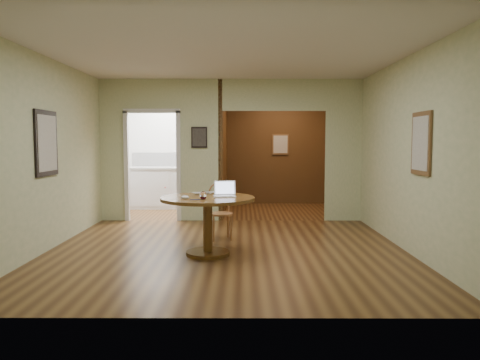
{
  "coord_description": "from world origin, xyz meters",
  "views": [
    {
      "loc": [
        0.21,
        -6.43,
        1.53
      ],
      "look_at": [
        0.19,
        -0.2,
        1.01
      ],
      "focal_mm": 35.0,
      "sensor_mm": 36.0,
      "label": 1
    }
  ],
  "objects_px": {
    "dining_table": "(208,212)",
    "open_laptop": "(225,192)",
    "chair": "(220,208)",
    "closed_laptop": "(205,193)"
  },
  "relations": [
    {
      "from": "open_laptop",
      "to": "dining_table",
      "type": "bearing_deg",
      "value": -163.95
    },
    {
      "from": "dining_table",
      "to": "open_laptop",
      "type": "relative_size",
      "value": 3.97
    },
    {
      "from": "closed_laptop",
      "to": "chair",
      "type": "bearing_deg",
      "value": 47.13
    },
    {
      "from": "dining_table",
      "to": "open_laptop",
      "type": "distance_m",
      "value": 0.36
    },
    {
      "from": "chair",
      "to": "open_laptop",
      "type": "xyz_separation_m",
      "value": [
        0.1,
        -0.95,
        0.35
      ]
    },
    {
      "from": "dining_table",
      "to": "open_laptop",
      "type": "height_order",
      "value": "open_laptop"
    },
    {
      "from": "chair",
      "to": "dining_table",
      "type": "bearing_deg",
      "value": -108.77
    },
    {
      "from": "chair",
      "to": "open_laptop",
      "type": "relative_size",
      "value": 2.81
    },
    {
      "from": "chair",
      "to": "open_laptop",
      "type": "height_order",
      "value": "open_laptop"
    },
    {
      "from": "open_laptop",
      "to": "closed_laptop",
      "type": "distance_m",
      "value": 0.36
    }
  ]
}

